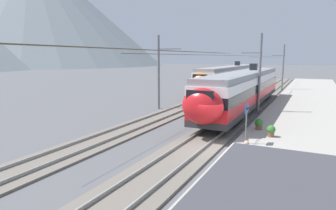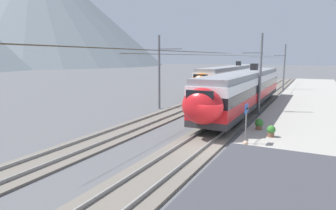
{
  "view_description": "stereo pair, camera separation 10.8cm",
  "coord_description": "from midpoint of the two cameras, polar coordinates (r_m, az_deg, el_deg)",
  "views": [
    {
      "loc": [
        -15.66,
        -4.73,
        5.24
      ],
      "look_at": [
        2.28,
        4.15,
        2.0
      ],
      "focal_mm": 31.66,
      "sensor_mm": 36.0,
      "label": 1
    },
    {
      "loc": [
        -15.62,
        -4.83,
        5.24
      ],
      "look_at": [
        2.28,
        4.15,
        2.0
      ],
      "focal_mm": 31.66,
      "sensor_mm": 36.0,
      "label": 2
    }
  ],
  "objects": [
    {
      "name": "catenary_mast_far_side",
      "position": [
        29.88,
        -1.64,
        6.67
      ],
      "size": [
        38.46,
        2.59,
        7.39
      ],
      "color": "slate",
      "rests_on": "ground"
    },
    {
      "name": "train_near_platform",
      "position": [
        29.71,
        14.42,
        3.09
      ],
      "size": [
        25.56,
        2.9,
        4.27
      ],
      "color": "#2D2D30",
      "rests_on": "track_near"
    },
    {
      "name": "train_far_track",
      "position": [
        47.37,
        11.81,
        5.37
      ],
      "size": [
        27.8,
        2.94,
        4.27
      ],
      "color": "#2D2D30",
      "rests_on": "track_far"
    },
    {
      "name": "catenary_mast_mid",
      "position": [
        28.17,
        16.92,
        5.94
      ],
      "size": [
        38.46,
        1.84,
        7.34
      ],
      "color": "slate",
      "rests_on": "ground"
    },
    {
      "name": "platform_sign",
      "position": [
        17.48,
        14.72,
        -1.86
      ],
      "size": [
        0.7,
        0.08,
        2.31
      ],
      "color": "#59595B",
      "rests_on": "platform_slab"
    },
    {
      "name": "track_far",
      "position": [
        20.31,
        -10.57,
        -5.71
      ],
      "size": [
        120.0,
        3.0,
        0.28
      ],
      "color": "#6B6359",
      "rests_on": "ground"
    },
    {
      "name": "handbag_beside_passenger",
      "position": [
        13.77,
        15.74,
        -11.61
      ],
      "size": [
        0.32,
        0.18,
        0.41
      ],
      "color": "maroon",
      "rests_on": "platform_slab"
    },
    {
      "name": "track_near",
      "position": [
        17.56,
        4.93,
        -7.96
      ],
      "size": [
        120.0,
        3.0,
        0.28
      ],
      "color": "#6B6359",
      "rests_on": "ground"
    },
    {
      "name": "catenary_mast_east",
      "position": [
        49.53,
        21.1,
        6.87
      ],
      "size": [
        38.46,
        1.84,
        7.18
      ],
      "color": "slate",
      "rests_on": "ground"
    },
    {
      "name": "platform_slab",
      "position": [
        16.45,
        24.49,
        -9.71
      ],
      "size": [
        120.0,
        7.67,
        0.28
      ],
      "primitive_type": "cube",
      "color": "#A39E93",
      "rests_on": "ground"
    },
    {
      "name": "ground_plane",
      "position": [
        17.17,
        8.99,
        -8.68
      ],
      "size": [
        400.0,
        400.0,
        0.0
      ],
      "primitive_type": "plane",
      "color": "#565659"
    },
    {
      "name": "mountain_right_ridge",
      "position": [
        219.59,
        -24.35,
        16.48
      ],
      "size": [
        164.68,
        164.68,
        72.04
      ],
      "primitive_type": "cone",
      "color": "slate",
      "rests_on": "ground"
    },
    {
      "name": "passenger_walking",
      "position": [
        12.42,
        14.52,
        -9.95
      ],
      "size": [
        0.53,
        0.22,
        1.69
      ],
      "color": "#383842",
      "rests_on": "platform_slab"
    },
    {
      "name": "potted_plant_platform_edge",
      "position": [
        19.73,
        19.08,
        -4.64
      ],
      "size": [
        0.53,
        0.53,
        0.74
      ],
      "color": "brown",
      "rests_on": "platform_slab"
    },
    {
      "name": "potted_plant_by_shelter",
      "position": [
        21.41,
        16.97,
        -3.43
      ],
      "size": [
        0.58,
        0.58,
        0.77
      ],
      "color": "brown",
      "rests_on": "platform_slab"
    }
  ]
}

